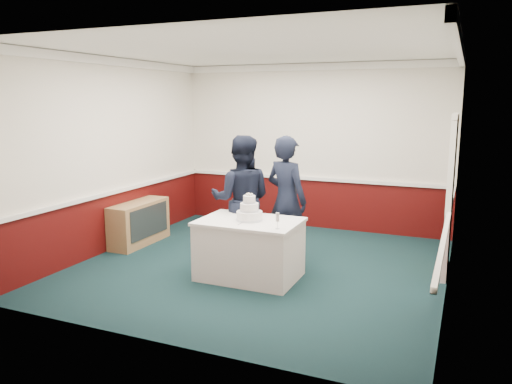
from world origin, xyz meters
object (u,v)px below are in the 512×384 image
at_px(champagne_flute, 277,218).
at_px(cake_table, 249,249).
at_px(person_man, 241,200).
at_px(person_woman, 286,200).
at_px(cake_knife, 241,223).
at_px(wedding_cake, 249,212).
at_px(sideboard, 139,223).

bearing_deg(champagne_flute, cake_table, 150.75).
distance_m(person_man, person_woman, 0.65).
height_order(cake_knife, champagne_flute, champagne_flute).
relative_size(cake_knife, person_woman, 0.12).
relative_size(wedding_cake, cake_knife, 1.65).
height_order(sideboard, wedding_cake, wedding_cake).
bearing_deg(person_man, wedding_cake, 105.59).
height_order(cake_table, person_woman, person_woman).
height_order(sideboard, cake_knife, cake_knife).
relative_size(person_man, person_woman, 1.00).
height_order(cake_table, person_man, person_man).
xyz_separation_m(cake_knife, person_man, (-0.35, 0.78, 0.14)).
bearing_deg(cake_table, sideboard, 161.90).
distance_m(cake_table, person_woman, 0.99).
bearing_deg(cake_knife, person_man, 113.50).
xyz_separation_m(sideboard, wedding_cake, (2.33, -0.76, 0.55)).
bearing_deg(cake_knife, wedding_cake, 80.62).
xyz_separation_m(cake_table, person_woman, (0.23, 0.80, 0.53)).
distance_m(sideboard, cake_knife, 2.53).
bearing_deg(champagne_flute, cake_knife, 171.42).
relative_size(champagne_flute, person_woman, 0.11).
relative_size(wedding_cake, champagne_flute, 1.78).
xyz_separation_m(cake_knife, champagne_flute, (0.53, -0.08, 0.14)).
height_order(wedding_cake, person_woman, person_woman).
distance_m(cake_knife, person_woman, 1.05).
relative_size(wedding_cake, person_woman, 0.20).
bearing_deg(cake_table, cake_knife, -98.53).
bearing_deg(cake_knife, person_woman, 74.70).
xyz_separation_m(cake_table, cake_knife, (-0.03, -0.20, 0.39)).
distance_m(sideboard, person_woman, 2.62).
bearing_deg(cake_table, wedding_cake, 90.00).
distance_m(sideboard, cake_table, 2.45).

